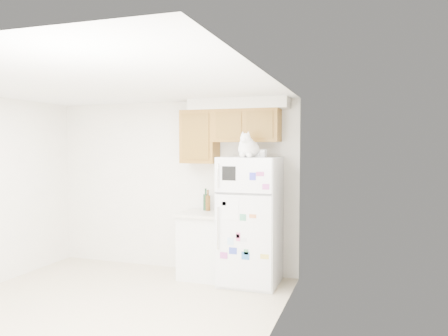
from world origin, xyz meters
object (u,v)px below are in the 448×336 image
at_px(base_counter, 204,244).
at_px(cat, 248,148).
at_px(bottle_amber, 208,200).
at_px(refrigerator, 250,220).
at_px(storage_box_back, 260,153).
at_px(bottle_green, 206,199).
at_px(storage_box_front, 260,154).

bearing_deg(base_counter, cat, -23.18).
bearing_deg(bottle_amber, cat, -32.68).
bearing_deg(refrigerator, cat, -81.96).
bearing_deg(storage_box_back, refrigerator, -140.11).
relative_size(cat, bottle_green, 1.50).
xyz_separation_m(refrigerator, bottle_green, (-0.73, 0.25, 0.23)).
bearing_deg(storage_box_front, bottle_green, 157.82).
height_order(base_counter, cat, cat).
bearing_deg(bottle_amber, bottle_green, 152.22).
xyz_separation_m(base_counter, cat, (0.72, -0.31, 1.36)).
relative_size(base_counter, bottle_amber, 3.07).
bearing_deg(cat, base_counter, 156.82).
distance_m(base_counter, bottle_green, 0.64).
xyz_separation_m(base_counter, bottle_green, (-0.04, 0.17, 0.62)).
bearing_deg(bottle_amber, storage_box_front, -21.34).
xyz_separation_m(base_counter, storage_box_front, (0.84, -0.18, 1.28)).
distance_m(refrigerator, bottle_amber, 0.75).
height_order(base_counter, storage_box_front, storage_box_front).
distance_m(storage_box_back, storage_box_front, 0.26).
xyz_separation_m(storage_box_back, bottle_amber, (-0.77, 0.08, -0.68)).
xyz_separation_m(refrigerator, base_counter, (-0.69, 0.07, -0.39)).
bearing_deg(storage_box_back, cat, -117.24).
relative_size(bottle_green, bottle_amber, 1.06).
relative_size(storage_box_front, bottle_green, 0.47).
bearing_deg(base_counter, bottle_green, 102.00).
bearing_deg(base_counter, storage_box_front, -11.82).
relative_size(refrigerator, base_counter, 1.85).
bearing_deg(storage_box_front, storage_box_back, 103.24).
bearing_deg(refrigerator, bottle_amber, 161.86).
relative_size(base_counter, bottle_green, 2.91).
bearing_deg(bottle_green, cat, -32.42).
bearing_deg(bottle_amber, base_counter, -92.47).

